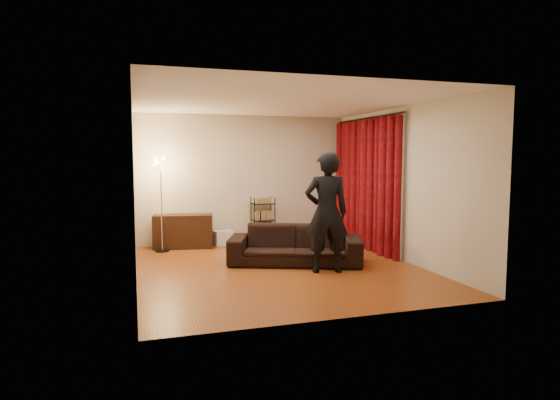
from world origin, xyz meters
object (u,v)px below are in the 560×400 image
object	(u,v)px
floor_lamp	(161,204)
storage_boxes	(223,238)
media_cabinet	(183,231)
sofa	(295,245)
person	(327,212)
wire_shelf	(263,220)

from	to	relation	value
floor_lamp	storage_boxes	bearing A→B (deg)	12.64
media_cabinet	sofa	bearing A→B (deg)	-39.55
sofa	media_cabinet	distance (m)	2.60
storage_boxes	floor_lamp	world-z (taller)	floor_lamp
person	media_cabinet	world-z (taller)	person
media_cabinet	floor_lamp	world-z (taller)	floor_lamp
sofa	storage_boxes	xyz separation A→B (m)	(-0.87, 2.03, -0.17)
storage_boxes	floor_lamp	bearing A→B (deg)	-167.36
storage_boxes	wire_shelf	xyz separation A→B (m)	(0.85, 0.00, 0.33)
floor_lamp	wire_shelf	bearing A→B (deg)	7.68
media_cabinet	floor_lamp	distance (m)	0.76
wire_shelf	storage_boxes	bearing A→B (deg)	168.39
sofa	wire_shelf	size ratio (longest dim) A/B	2.30
sofa	wire_shelf	bearing A→B (deg)	111.65
person	floor_lamp	world-z (taller)	person
storage_boxes	floor_lamp	distance (m)	1.49
wire_shelf	floor_lamp	xyz separation A→B (m)	(-2.10, -0.28, 0.44)
sofa	wire_shelf	distance (m)	2.04
sofa	wire_shelf	xyz separation A→B (m)	(-0.02, 2.03, 0.16)
person	storage_boxes	size ratio (longest dim) A/B	5.10
person	storage_boxes	distance (m)	3.07
media_cabinet	wire_shelf	bearing A→B (deg)	11.64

